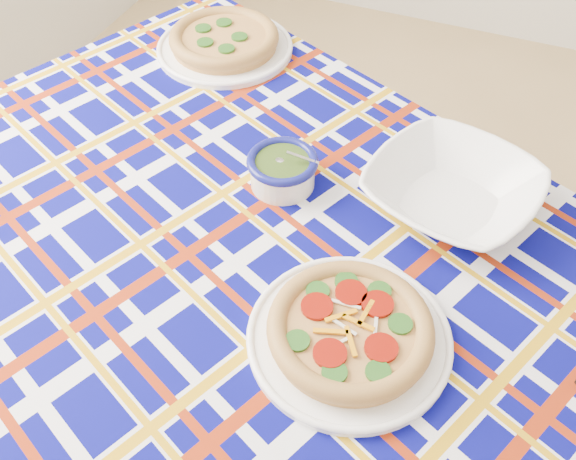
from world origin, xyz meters
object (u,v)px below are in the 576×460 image
at_px(main_focaccia_plate, 350,329).
at_px(serving_bowl, 452,191).
at_px(dining_table, 284,302).
at_px(pesto_bowl, 282,168).

relative_size(main_focaccia_plate, serving_bowl, 1.08).
bearing_deg(main_focaccia_plate, serving_bowl, 77.54).
xyz_separation_m(dining_table, serving_bowl, (0.21, 0.26, 0.11)).
relative_size(dining_table, pesto_bowl, 14.57).
xyz_separation_m(main_focaccia_plate, serving_bowl, (0.07, 0.34, 0.01)).
bearing_deg(serving_bowl, pesto_bowl, -168.40).
bearing_deg(serving_bowl, dining_table, -129.78).
distance_m(main_focaccia_plate, pesto_bowl, 0.35).
xyz_separation_m(main_focaccia_plate, pesto_bowl, (-0.22, 0.28, 0.01)).
bearing_deg(serving_bowl, main_focaccia_plate, -102.46).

